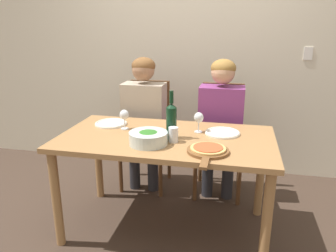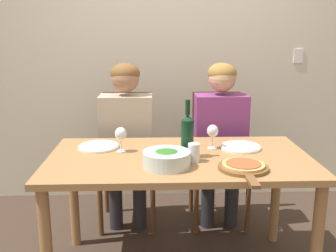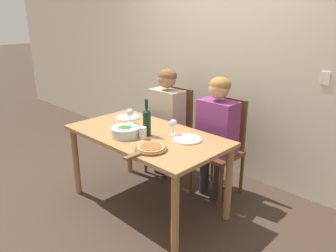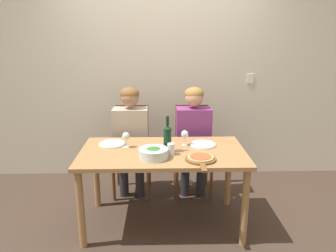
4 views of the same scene
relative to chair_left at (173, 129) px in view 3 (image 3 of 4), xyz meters
The scene contains 15 objects.
ground_plane 0.97m from the chair_left, 64.68° to the right, with size 40.00×40.00×0.00m, color #3D2D23.
back_wall 1.02m from the chair_left, 54.90° to the left, with size 10.00×0.06×2.70m.
dining_table 0.82m from the chair_left, 64.68° to the right, with size 1.52×0.82×0.75m.
chair_left is the anchor object (origin of this frame).
chair_right 0.69m from the chair_left, ahead, with size 0.42×0.42×1.00m.
person_woman 0.25m from the chair_left, 90.00° to the right, with size 0.47×0.51×1.24m.
person_man 0.74m from the chair_left, ahead, with size 0.47×0.51×1.24m.
wine_bottle 0.92m from the chair_left, 62.76° to the right, with size 0.07×0.07×0.34m.
broccoli_bowl 0.99m from the chair_left, 73.66° to the right, with size 0.26×0.26×0.09m.
dinner_plate_left 0.61m from the chair_left, 104.46° to the right, with size 0.25×0.25×0.02m.
dinner_plate_right 0.97m from the chair_left, 38.99° to the right, with size 0.25×0.25×0.02m.
pizza_on_board 1.21m from the chair_left, 55.69° to the right, with size 0.26×0.40×0.04m.
wine_glass_left 0.72m from the chair_left, 89.63° to the right, with size 0.07×0.07×0.15m.
wine_glass_right 0.88m from the chair_left, 46.60° to the right, with size 0.07×0.07×0.15m.
water_tumbler 0.98m from the chair_left, 63.27° to the right, with size 0.07×0.07×0.10m.
Camera 3 is at (2.13, -1.89, 1.79)m, focal length 35.00 mm.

